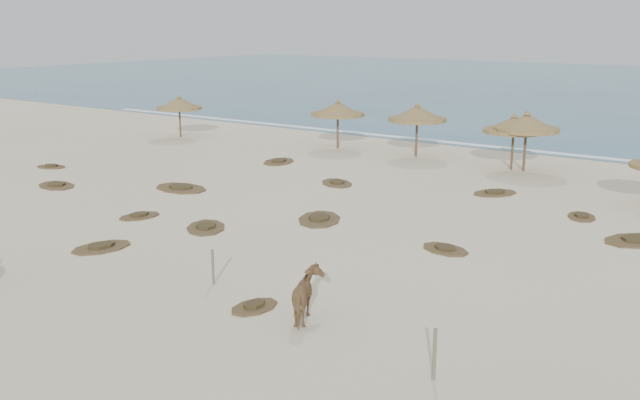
# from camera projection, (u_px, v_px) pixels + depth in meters

# --- Properties ---
(ground) EXTENTS (160.00, 160.00, 0.00)m
(ground) POSITION_uv_depth(u_px,v_px,m) (196.00, 251.00, 24.32)
(ground) COLOR beige
(ground) RESTS_ON ground
(foam_line) EXTENTS (70.00, 0.60, 0.01)m
(foam_line) POSITION_uv_depth(u_px,v_px,m) (491.00, 147.00, 44.91)
(foam_line) COLOR white
(foam_line) RESTS_ON ground
(palapa_0) EXTENTS (3.96, 3.96, 2.91)m
(palapa_0) POSITION_uv_depth(u_px,v_px,m) (179.00, 104.00, 48.27)
(palapa_0) COLOR brown
(palapa_0) RESTS_ON ground
(palapa_1) EXTENTS (4.10, 4.10, 3.09)m
(palapa_1) POSITION_uv_depth(u_px,v_px,m) (338.00, 110.00, 43.86)
(palapa_1) COLOR brown
(palapa_1) RESTS_ON ground
(palapa_2) EXTENTS (4.29, 4.29, 3.18)m
(palapa_2) POSITION_uv_depth(u_px,v_px,m) (417.00, 114.00, 41.09)
(palapa_2) COLOR brown
(palapa_2) RESTS_ON ground
(palapa_3) EXTENTS (4.37, 4.37, 3.22)m
(palapa_3) POSITION_uv_depth(u_px,v_px,m) (527.00, 124.00, 37.02)
(palapa_3) COLOR brown
(palapa_3) RESTS_ON ground
(palapa_4) EXTENTS (3.40, 3.40, 3.04)m
(palapa_4) POSITION_uv_depth(u_px,v_px,m) (514.00, 126.00, 37.37)
(palapa_4) COLOR brown
(palapa_4) RESTS_ON ground
(horse) EXTENTS (1.44, 1.78, 1.38)m
(horse) POSITION_uv_depth(u_px,v_px,m) (308.00, 296.00, 18.49)
(horse) COLOR #987045
(horse) RESTS_ON ground
(fence_post_near) EXTENTS (0.11, 0.11, 1.08)m
(fence_post_near) POSITION_uv_depth(u_px,v_px,m) (213.00, 267.00, 21.15)
(fence_post_near) COLOR #6E6552
(fence_post_near) RESTS_ON ground
(fence_post_far) EXTENTS (0.11, 0.11, 1.20)m
(fence_post_far) POSITION_uv_depth(u_px,v_px,m) (434.00, 354.00, 15.45)
(fence_post_far) COLOR #6E6552
(fence_post_far) RESTS_ON ground
(scrub_0) EXTENTS (2.58, 1.98, 0.16)m
(scrub_0) POSITION_uv_depth(u_px,v_px,m) (56.00, 185.00, 34.03)
(scrub_0) COLOR brown
(scrub_0) RESTS_ON ground
(scrub_1) EXTENTS (3.03, 2.10, 0.16)m
(scrub_1) POSITION_uv_depth(u_px,v_px,m) (181.00, 188.00, 33.50)
(scrub_1) COLOR brown
(scrub_1) RESTS_ON ground
(scrub_2) EXTENTS (1.47, 1.92, 0.16)m
(scrub_2) POSITION_uv_depth(u_px,v_px,m) (139.00, 216.00, 28.65)
(scrub_2) COLOR brown
(scrub_2) RESTS_ON ground
(scrub_3) EXTENTS (2.69, 3.05, 0.16)m
(scrub_3) POSITION_uv_depth(u_px,v_px,m) (319.00, 219.00, 28.19)
(scrub_3) COLOR brown
(scrub_3) RESTS_ON ground
(scrub_4) EXTENTS (2.10, 1.67, 0.16)m
(scrub_4) POSITION_uv_depth(u_px,v_px,m) (445.00, 249.00, 24.44)
(scrub_4) COLOR brown
(scrub_4) RESTS_ON ground
(scrub_5) EXTENTS (2.82, 3.07, 0.16)m
(scrub_5) POSITION_uv_depth(u_px,v_px,m) (636.00, 240.00, 25.43)
(scrub_5) COLOR brown
(scrub_5) RESTS_ON ground
(scrub_6) EXTENTS (2.24, 2.80, 0.16)m
(scrub_6) POSITION_uv_depth(u_px,v_px,m) (279.00, 161.00, 39.91)
(scrub_6) COLOR brown
(scrub_6) RESTS_ON ground
(scrub_7) EXTENTS (2.33, 2.61, 0.16)m
(scrub_7) POSITION_uv_depth(u_px,v_px,m) (495.00, 193.00, 32.54)
(scrub_7) COLOR brown
(scrub_7) RESTS_ON ground
(scrub_8) EXTENTS (1.90, 1.47, 0.16)m
(scrub_8) POSITION_uv_depth(u_px,v_px,m) (51.00, 166.00, 38.50)
(scrub_8) COLOR brown
(scrub_8) RESTS_ON ground
(scrub_9) EXTENTS (2.56, 2.63, 0.16)m
(scrub_9) POSITION_uv_depth(u_px,v_px,m) (206.00, 227.00, 27.04)
(scrub_9) COLOR brown
(scrub_9) RESTS_ON ground
(scrub_10) EXTENTS (1.59, 1.93, 0.16)m
(scrub_10) POSITION_uv_depth(u_px,v_px,m) (582.00, 216.00, 28.54)
(scrub_10) COLOR brown
(scrub_10) RESTS_ON ground
(scrub_11) EXTENTS (1.81, 2.37, 0.16)m
(scrub_11) POSITION_uv_depth(u_px,v_px,m) (101.00, 247.00, 24.65)
(scrub_11) COLOR brown
(scrub_11) RESTS_ON ground
(scrub_12) EXTENTS (1.14, 1.61, 0.16)m
(scrub_12) POSITION_uv_depth(u_px,v_px,m) (254.00, 306.00, 19.48)
(scrub_12) COLOR brown
(scrub_12) RESTS_ON ground
(scrub_13) EXTENTS (2.54, 2.42, 0.16)m
(scrub_13) POSITION_uv_depth(u_px,v_px,m) (337.00, 183.00, 34.54)
(scrub_13) COLOR brown
(scrub_13) RESTS_ON ground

